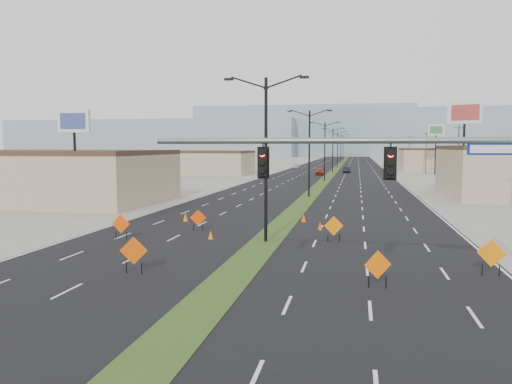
% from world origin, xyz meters
% --- Properties ---
extents(ground, '(600.00, 600.00, 0.00)m').
position_xyz_m(ground, '(0.00, 0.00, 0.00)').
color(ground, gray).
rests_on(ground, ground).
extents(road_surface, '(25.00, 400.00, 0.02)m').
position_xyz_m(road_surface, '(0.00, 100.00, 0.00)').
color(road_surface, black).
rests_on(road_surface, ground).
extents(median_strip, '(2.00, 400.00, 0.04)m').
position_xyz_m(median_strip, '(0.00, 100.00, 0.00)').
color(median_strip, '#2E4B1A').
rests_on(median_strip, ground).
extents(building_sw_far, '(30.00, 14.00, 4.50)m').
position_xyz_m(building_sw_far, '(-32.00, 85.00, 2.25)').
color(building_sw_far, tan).
rests_on(building_sw_far, ground).
extents(building_se_far, '(44.00, 16.00, 5.00)m').
position_xyz_m(building_se_far, '(38.00, 110.00, 2.50)').
color(building_se_far, tan).
rests_on(building_se_far, ground).
extents(mesa_west, '(180.00, 50.00, 22.00)m').
position_xyz_m(mesa_west, '(-120.00, 280.00, 11.00)').
color(mesa_west, '#8294A1').
rests_on(mesa_west, ground).
extents(mesa_center, '(220.00, 50.00, 28.00)m').
position_xyz_m(mesa_center, '(40.00, 300.00, 14.00)').
color(mesa_center, '#8294A1').
rests_on(mesa_center, ground).
extents(mesa_backdrop, '(140.00, 50.00, 32.00)m').
position_xyz_m(mesa_backdrop, '(-30.00, 320.00, 16.00)').
color(mesa_backdrop, '#8294A1').
rests_on(mesa_backdrop, ground).
extents(signal_mast, '(16.30, 0.60, 8.00)m').
position_xyz_m(signal_mast, '(8.56, 2.00, 4.79)').
color(signal_mast, slate).
rests_on(signal_mast, ground).
extents(streetlight_0, '(5.15, 0.24, 10.02)m').
position_xyz_m(streetlight_0, '(0.00, 12.00, 5.42)').
color(streetlight_0, black).
rests_on(streetlight_0, ground).
extents(streetlight_1, '(5.15, 0.24, 10.02)m').
position_xyz_m(streetlight_1, '(0.00, 40.00, 5.42)').
color(streetlight_1, black).
rests_on(streetlight_1, ground).
extents(streetlight_2, '(5.15, 0.24, 10.02)m').
position_xyz_m(streetlight_2, '(0.00, 68.00, 5.42)').
color(streetlight_2, black).
rests_on(streetlight_2, ground).
extents(streetlight_3, '(5.15, 0.24, 10.02)m').
position_xyz_m(streetlight_3, '(0.00, 96.00, 5.42)').
color(streetlight_3, black).
rests_on(streetlight_3, ground).
extents(streetlight_4, '(5.15, 0.24, 10.02)m').
position_xyz_m(streetlight_4, '(0.00, 124.00, 5.42)').
color(streetlight_4, black).
rests_on(streetlight_4, ground).
extents(streetlight_5, '(5.15, 0.24, 10.02)m').
position_xyz_m(streetlight_5, '(0.00, 152.00, 5.42)').
color(streetlight_5, black).
rests_on(streetlight_5, ground).
extents(streetlight_6, '(5.15, 0.24, 10.02)m').
position_xyz_m(streetlight_6, '(0.00, 180.00, 5.42)').
color(streetlight_6, black).
rests_on(streetlight_6, ground).
extents(utility_pole_1, '(1.60, 0.20, 9.00)m').
position_xyz_m(utility_pole_1, '(20.00, 60.00, 4.67)').
color(utility_pole_1, '#4C3823').
rests_on(utility_pole_1, ground).
extents(utility_pole_2, '(1.60, 0.20, 9.00)m').
position_xyz_m(utility_pole_2, '(20.00, 95.00, 4.67)').
color(utility_pole_2, '#4C3823').
rests_on(utility_pole_2, ground).
extents(utility_pole_3, '(1.60, 0.20, 9.00)m').
position_xyz_m(utility_pole_3, '(20.00, 130.00, 4.67)').
color(utility_pole_3, '#4C3823').
rests_on(utility_pole_3, ground).
extents(car_left, '(1.90, 4.24, 1.42)m').
position_xyz_m(car_left, '(-2.00, 85.80, 0.71)').
color(car_left, '#992A10').
rests_on(car_left, ground).
extents(car_mid, '(1.60, 4.10, 1.33)m').
position_xyz_m(car_mid, '(3.19, 95.79, 0.67)').
color(car_mid, black).
rests_on(car_mid, ground).
extents(car_far, '(2.15, 4.74, 1.35)m').
position_xyz_m(car_far, '(-10.77, 115.84, 0.67)').
color(car_far, silver).
rests_on(car_far, ground).
extents(construction_sign_0, '(1.23, 0.11, 1.64)m').
position_xyz_m(construction_sign_0, '(-9.08, 10.89, 0.96)').
color(construction_sign_0, '#E83F04').
rests_on(construction_sign_0, ground).
extents(construction_sign_1, '(1.29, 0.26, 1.73)m').
position_xyz_m(construction_sign_1, '(-4.60, 3.22, 1.02)').
color(construction_sign_1, '#D74804').
rests_on(construction_sign_1, ground).
extents(construction_sign_2, '(1.10, 0.32, 1.50)m').
position_xyz_m(construction_sign_2, '(-5.36, 15.07, 0.88)').
color(construction_sign_2, '#E23B04').
rests_on(construction_sign_2, ground).
extents(construction_sign_3, '(1.16, 0.40, 1.60)m').
position_xyz_m(construction_sign_3, '(4.10, 12.86, 0.94)').
color(construction_sign_3, orange).
rests_on(construction_sign_3, ground).
extents(construction_sign_4, '(1.11, 0.50, 1.59)m').
position_xyz_m(construction_sign_4, '(6.36, 3.00, 0.93)').
color(construction_sign_4, '#EF5E05').
rests_on(construction_sign_4, ground).
extents(construction_sign_5, '(1.21, 0.43, 1.68)m').
position_xyz_m(construction_sign_5, '(11.50, 6.08, 0.99)').
color(construction_sign_5, orange).
rests_on(construction_sign_5, ground).
extents(cone_0, '(0.42, 0.42, 0.55)m').
position_xyz_m(cone_0, '(-3.58, 12.16, 0.28)').
color(cone_0, orange).
rests_on(cone_0, ground).
extents(cone_1, '(0.34, 0.34, 0.56)m').
position_xyz_m(cone_1, '(2.95, 17.26, 0.28)').
color(cone_1, '#D64004').
rests_on(cone_1, ground).
extents(cone_2, '(0.49, 0.49, 0.65)m').
position_xyz_m(cone_2, '(1.44, 20.52, 0.32)').
color(cone_2, '#FF4305').
rests_on(cone_2, ground).
extents(cone_3, '(0.47, 0.47, 0.67)m').
position_xyz_m(cone_3, '(-7.71, 19.09, 0.34)').
color(cone_3, orange).
rests_on(cone_3, ground).
extents(pole_sign_west, '(2.97, 0.46, 9.09)m').
position_xyz_m(pole_sign_west, '(-19.04, 22.25, 7.39)').
color(pole_sign_west, black).
rests_on(pole_sign_west, ground).
extents(pole_sign_east_near, '(3.25, 1.74, 10.46)m').
position_xyz_m(pole_sign_east_near, '(16.13, 36.66, 8.59)').
color(pole_sign_east_near, black).
rests_on(pole_sign_east_near, ground).
extents(pole_sign_east_far, '(3.38, 1.32, 10.49)m').
position_xyz_m(pole_sign_east_far, '(21.58, 92.80, 8.62)').
color(pole_sign_east_far, black).
rests_on(pole_sign_east_far, ground).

